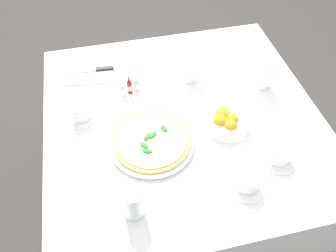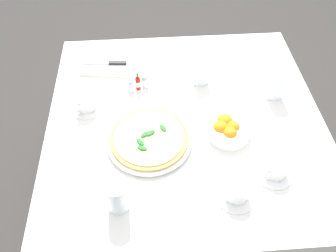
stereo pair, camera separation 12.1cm
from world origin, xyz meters
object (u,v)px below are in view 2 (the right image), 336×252
Objects in this scene: water_glass_left_edge at (276,87)px; hot_sauce_bottle at (138,82)px; water_glass_back_corner at (117,198)px; coffee_cup_near_left at (275,169)px; salt_shaker at (131,86)px; coffee_cup_far_left at (86,102)px; citrus_bowl at (228,130)px; pepper_shaker at (145,82)px; water_glass_far_right at (201,74)px; dinner_knife at (106,63)px; pizza at (149,138)px; pizza_plate at (149,140)px; napkin_folded at (107,65)px; coffee_cup_right_edge at (237,191)px.

hot_sauce_bottle is at bearing -8.57° from water_glass_left_edge.
water_glass_back_corner is at bearing 82.53° from hot_sauce_bottle.
salt_shaker is (0.47, -0.43, -0.00)m from coffee_cup_near_left.
coffee_cup_near_left is 0.51m from water_glass_back_corner.
water_glass_left_edge is at bearing 171.43° from hot_sauce_bottle.
water_glass_back_corner is at bearing 85.50° from salt_shaker.
coffee_cup_far_left is 0.54m from citrus_bowl.
salt_shaker is 1.00× the size of pepper_shaker.
dinner_knife is (0.39, -0.12, -0.02)m from water_glass_far_right.
pizza is at bearing 2.79° from citrus_bowl.
citrus_bowl is (0.12, -0.17, 0.00)m from coffee_cup_near_left.
water_glass_far_right reaches higher than citrus_bowl.
pepper_shaker is at bearing -88.79° from pizza.
pizza_plate is 2.58× the size of water_glass_back_corner.
water_glass_far_right is 1.82× the size of pepper_shaker.
coffee_cup_far_left is 0.22m from hot_sauce_bottle.
napkin_folded is (0.57, -0.58, -0.02)m from coffee_cup_near_left.
coffee_cup_far_left is at bearing 26.20° from salt_shaker.
water_glass_left_edge reaches higher than pizza.
coffee_cup_right_edge is at bearing 140.00° from coffee_cup_far_left.
hot_sauce_bottle reaches higher than citrus_bowl.
salt_shaker reaches higher than pizza_plate.
citrus_bowl is at bearing 161.73° from coffee_cup_far_left.
dinner_knife is 2.36× the size of hot_sauce_bottle.
water_glass_back_corner reaches higher than hot_sauce_bottle.
dinner_knife reaches higher than pizza_plate.
coffee_cup_right_edge is 0.58m from pepper_shaker.
water_glass_back_corner reaches higher than citrus_bowl.
salt_shaker is (0.56, -0.07, -0.02)m from water_glass_left_edge.
hot_sauce_bottle is (-0.13, 0.14, 0.02)m from napkin_folded.
water_glass_left_edge is at bearing -140.16° from citrus_bowl.
dinner_knife is at bearing -56.58° from coffee_cup_right_edge.
dinner_knife is (0.67, -0.23, -0.02)m from water_glass_left_edge.
dinner_knife is 0.20m from hot_sauce_bottle.
water_glass_back_corner is 0.67m from dinner_knife.
pizza_plate is at bearing -21.64° from coffee_cup_near_left.
citrus_bowl is at bearing 140.06° from hot_sauce_bottle.
coffee_cup_near_left is at bearing -170.89° from water_glass_back_corner.
dinner_knife is at bearing -104.92° from coffee_cup_far_left.
pizza_plate is 5.35× the size of salt_shaker.
napkin_folded is at bearing -45.57° from coffee_cup_near_left.
water_glass_back_corner is at bearing 9.11° from coffee_cup_near_left.
coffee_cup_far_left is 0.19m from salt_shaker.
coffee_cup_far_left reaches higher than citrus_bowl.
water_glass_back_corner is at bearing 1.46° from coffee_cup_right_edge.
coffee_cup_right_edge is at bearing 138.48° from pizza.
coffee_cup_right_edge is 0.53m from water_glass_far_right.
hot_sauce_bottle is 1.48× the size of salt_shaker.
pizza_plate is 0.28m from salt_shaker.
citrus_bowl is 2.67× the size of salt_shaker.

